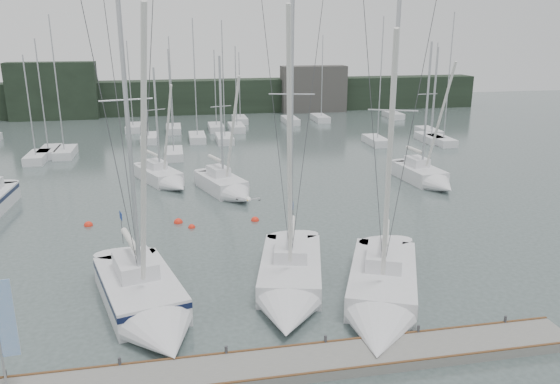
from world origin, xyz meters
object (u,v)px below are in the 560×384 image
(sailboat_near_right, at_px, (381,300))
(dock_banner, at_px, (3,325))
(sailboat_mid_b, at_px, (165,179))
(buoy_b, at_px, (255,221))
(sailboat_mid_c, at_px, (228,188))
(buoy_d, at_px, (178,223))
(buoy_c, at_px, (88,226))
(sailboat_near_left, at_px, (148,306))
(sailboat_near_center, at_px, (289,288))
(buoy_a, at_px, (192,228))
(sailboat_mid_e, at_px, (428,178))

(sailboat_near_right, distance_m, dock_banner, 15.45)
(sailboat_mid_b, height_order, buoy_b, sailboat_mid_b)
(sailboat_mid_c, bearing_deg, sailboat_near_right, -94.79)
(buoy_d, bearing_deg, buoy_c, 174.33)
(sailboat_near_left, bearing_deg, sailboat_near_right, -22.57)
(sailboat_near_center, relative_size, buoy_a, 34.97)
(sailboat_mid_b, xyz_separation_m, dock_banner, (-5.09, -26.91, 2.43))
(sailboat_mid_e, xyz_separation_m, buoy_a, (-19.72, -6.51, -0.58))
(buoy_b, xyz_separation_m, buoy_c, (-10.97, 1.17, 0.00))
(buoy_a, bearing_deg, sailboat_mid_e, 18.28)
(sailboat_near_center, xyz_separation_m, buoy_a, (-4.25, 10.75, -0.54))
(sailboat_mid_b, bearing_deg, buoy_c, -143.22)
(sailboat_near_center, xyz_separation_m, sailboat_mid_c, (-1.12, 17.49, 0.03))
(sailboat_mid_c, bearing_deg, buoy_b, -98.56)
(buoy_a, relative_size, dock_banner, 0.11)
(sailboat_mid_c, height_order, dock_banner, sailboat_mid_c)
(buoy_a, distance_m, buoy_b, 4.31)
(sailboat_mid_e, relative_size, buoy_a, 26.38)
(sailboat_near_left, bearing_deg, sailboat_mid_b, 73.15)
(buoy_a, bearing_deg, buoy_d, 126.77)
(sailboat_mid_b, bearing_deg, dock_banner, -124.86)
(sailboat_near_left, height_order, sailboat_near_center, sailboat_near_center)
(sailboat_mid_e, xyz_separation_m, buoy_b, (-15.45, -5.96, -0.58))
(sailboat_near_right, xyz_separation_m, buoy_b, (-3.83, 13.40, -0.58))
(sailboat_near_left, height_order, sailboat_near_right, sailboat_near_left)
(dock_banner, bearing_deg, sailboat_mid_e, 36.94)
(sailboat_mid_b, relative_size, sailboat_mid_c, 0.91)
(sailboat_near_left, xyz_separation_m, sailboat_mid_c, (5.48, 18.24, -0.09))
(sailboat_near_left, xyz_separation_m, buoy_d, (1.50, 12.63, -0.66))
(sailboat_mid_e, relative_size, buoy_b, 22.63)
(dock_banner, xyz_separation_m, buoy_d, (5.95, 17.35, -2.94))
(sailboat_near_right, bearing_deg, sailboat_mid_b, 135.87)
(sailboat_mid_c, xyz_separation_m, sailboat_mid_e, (16.60, -0.23, 0.01))
(sailboat_near_left, xyz_separation_m, dock_banner, (-4.45, -4.72, 2.28))
(buoy_c, bearing_deg, sailboat_near_right, -44.55)
(sailboat_near_left, relative_size, sailboat_mid_c, 1.44)
(sailboat_mid_b, relative_size, sailboat_mid_e, 0.83)
(sailboat_mid_c, xyz_separation_m, buoy_d, (-3.97, -5.61, -0.57))
(sailboat_near_right, distance_m, sailboat_mid_c, 20.21)
(buoy_b, distance_m, buoy_c, 11.03)
(sailboat_mid_b, xyz_separation_m, buoy_b, (5.98, -10.15, -0.51))
(buoy_b, height_order, dock_banner, dock_banner)
(sailboat_near_center, xyz_separation_m, sailboat_mid_e, (15.48, 17.26, 0.04))
(buoy_b, height_order, buoy_c, buoy_c)
(sailboat_mid_c, distance_m, buoy_b, 6.33)
(sailboat_near_right, xyz_separation_m, buoy_a, (-8.10, 12.85, -0.58))
(sailboat_near_left, xyz_separation_m, buoy_a, (2.35, 11.49, -0.66))
(sailboat_mid_e, distance_m, buoy_a, 20.78)
(buoy_b, bearing_deg, sailboat_near_left, -118.80)
(sailboat_near_right, bearing_deg, buoy_d, 145.87)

